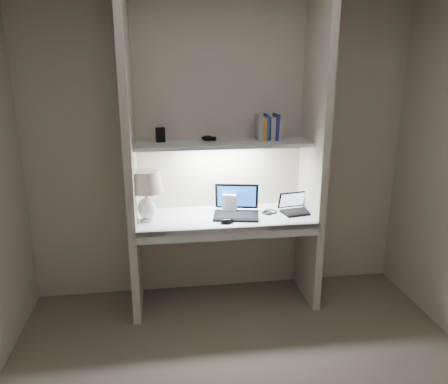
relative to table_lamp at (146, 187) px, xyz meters
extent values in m
cube|color=beige|center=(0.62, 0.29, 0.21)|extent=(3.20, 0.01, 2.50)
cube|color=beige|center=(-0.11, 0.02, 0.21)|extent=(0.06, 0.55, 2.50)
cube|color=beige|center=(1.35, 0.02, 0.21)|extent=(0.06, 0.55, 2.50)
cube|color=white|center=(0.62, 0.02, -0.29)|extent=(1.40, 0.55, 0.04)
cube|color=silver|center=(0.62, -0.24, -0.32)|extent=(1.46, 0.03, 0.10)
cube|color=silver|center=(0.62, 0.11, 0.31)|extent=(1.40, 0.36, 0.03)
cube|color=white|center=(0.62, 0.11, 0.28)|extent=(0.60, 0.04, 0.02)
cylinder|color=white|center=(0.00, 0.00, -0.26)|extent=(0.10, 0.10, 0.02)
ellipsoid|color=white|center=(0.00, 0.00, -0.17)|extent=(0.14, 0.14, 0.17)
cylinder|color=white|center=(0.00, 0.00, -0.07)|extent=(0.02, 0.02, 0.07)
sphere|color=#FFD899|center=(0.00, 0.00, 0.00)|extent=(0.04, 0.04, 0.04)
cube|color=black|center=(0.71, -0.02, -0.26)|extent=(0.40, 0.32, 0.02)
cube|color=black|center=(0.71, -0.02, -0.25)|extent=(0.34, 0.23, 0.00)
cube|color=black|center=(0.74, 0.13, -0.14)|extent=(0.37, 0.13, 0.23)
cube|color=blue|center=(0.74, 0.13, -0.14)|extent=(0.32, 0.11, 0.18)
cube|color=black|center=(1.23, 0.00, -0.26)|extent=(0.27, 0.21, 0.02)
cube|color=black|center=(1.23, 0.00, -0.25)|extent=(0.23, 0.15, 0.00)
cube|color=black|center=(1.21, 0.10, -0.19)|extent=(0.25, 0.09, 0.14)
cube|color=silver|center=(1.21, 0.10, -0.19)|extent=(0.22, 0.07, 0.12)
cube|color=silver|center=(0.68, 0.12, -0.20)|extent=(0.13, 0.12, 0.16)
ellipsoid|color=black|center=(0.61, -0.14, -0.25)|extent=(0.12, 0.08, 0.04)
torus|color=black|center=(1.01, 0.06, -0.27)|extent=(0.13, 0.13, 0.01)
cube|color=#F9FF35|center=(-0.02, 0.07, -0.27)|extent=(0.10, 0.10, 0.00)
cube|color=#BCBCBC|center=(1.09, 0.16, 0.42)|extent=(0.03, 0.14, 0.19)
cube|color=navy|center=(1.06, 0.16, 0.43)|extent=(0.04, 0.14, 0.21)
cube|color=#AEAFAA|center=(1.03, 0.16, 0.42)|extent=(0.04, 0.14, 0.19)
cube|color=#2A4AB8|center=(0.99, 0.16, 0.43)|extent=(0.02, 0.14, 0.21)
cube|color=orange|center=(0.96, 0.16, 0.42)|extent=(0.03, 0.14, 0.19)
cube|color=#99999D|center=(0.92, 0.16, 0.43)|extent=(0.04, 0.14, 0.21)
cube|color=black|center=(0.13, 0.18, 0.38)|extent=(0.08, 0.06, 0.12)
ellipsoid|color=black|center=(0.51, 0.18, 0.34)|extent=(0.11, 0.09, 0.04)
camera|label=1|loc=(0.15, -3.31, 0.92)|focal=35.00mm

